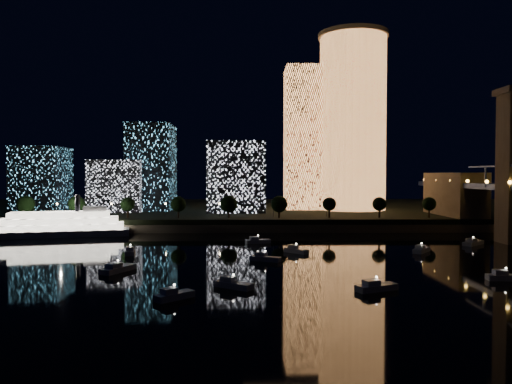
% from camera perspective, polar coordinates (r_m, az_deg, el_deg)
% --- Properties ---
extents(ground, '(520.00, 520.00, 0.00)m').
position_cam_1_polar(ground, '(113.90, 10.63, -9.27)').
color(ground, black).
rests_on(ground, ground).
extents(far_bank, '(420.00, 160.00, 5.00)m').
position_cam_1_polar(far_bank, '(271.06, 3.80, -2.17)').
color(far_bank, black).
rests_on(far_bank, ground).
extents(seawall, '(420.00, 6.00, 3.00)m').
position_cam_1_polar(seawall, '(193.84, 5.73, -4.14)').
color(seawall, '#6B5E4C').
rests_on(seawall, ground).
extents(tower_cylindrical, '(34.00, 34.00, 85.69)m').
position_cam_1_polar(tower_cylindrical, '(250.43, 10.99, 7.87)').
color(tower_cylindrical, '#FF9D51').
rests_on(tower_cylindrical, far_bank).
extents(tower_rectangular, '(22.14, 22.14, 70.44)m').
position_cam_1_polar(tower_rectangular, '(253.07, 5.86, 6.07)').
color(tower_rectangular, '#FF9D51').
rests_on(tower_rectangular, far_bank).
extents(midrise_blocks, '(115.06, 37.54, 41.56)m').
position_cam_1_polar(midrise_blocks, '(241.96, -12.60, 1.84)').
color(midrise_blocks, white).
rests_on(midrise_blocks, far_bank).
extents(riverboat, '(52.12, 21.59, 15.41)m').
position_cam_1_polar(riverboat, '(192.38, -22.13, -3.59)').
color(riverboat, silver).
rests_on(riverboat, ground).
extents(motorboats, '(117.53, 78.06, 2.78)m').
position_cam_1_polar(motorboats, '(125.99, 8.47, -7.79)').
color(motorboats, silver).
rests_on(motorboats, ground).
extents(esplanade_trees, '(166.21, 6.95, 8.97)m').
position_cam_1_polar(esplanade_trees, '(198.45, -5.84, -1.40)').
color(esplanade_trees, black).
rests_on(esplanade_trees, far_bank).
extents(street_lamps, '(132.70, 0.70, 5.65)m').
position_cam_1_polar(street_lamps, '(204.14, -4.18, -1.70)').
color(street_lamps, black).
rests_on(street_lamps, far_bank).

